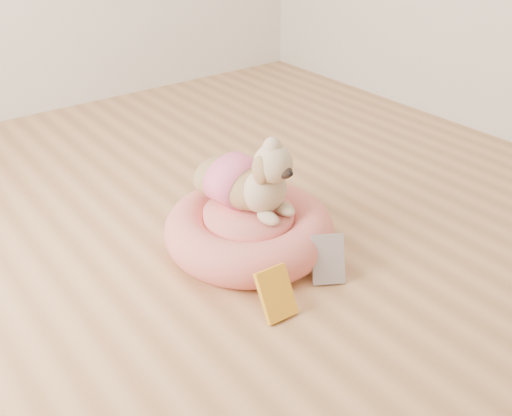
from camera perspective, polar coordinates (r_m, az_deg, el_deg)
floor at (r=2.42m, az=-0.62°, el=-5.06°), size 4.50×4.50×0.00m
pet_bed at (r=2.44m, az=-0.71°, el=-2.17°), size 0.73×0.73×0.19m
dog at (r=2.34m, az=-0.86°, el=4.08°), size 0.41×0.54×0.36m
book_yellow at (r=2.09m, az=2.03°, el=-8.55°), size 0.13×0.12×0.18m
book_white at (r=2.27m, az=7.21°, el=-5.10°), size 0.16×0.15×0.19m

